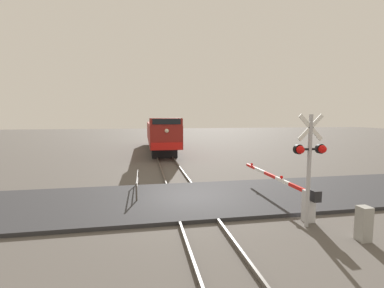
{
  "coord_description": "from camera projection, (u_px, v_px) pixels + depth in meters",
  "views": [
    {
      "loc": [
        -1.95,
        -11.96,
        3.9
      ],
      "look_at": [
        1.12,
        4.83,
        2.16
      ],
      "focal_mm": 24.89,
      "sensor_mm": 36.0,
      "label": 1
    }
  ],
  "objects": [
    {
      "name": "rail_track_left",
      "position": [
        172.0,
        200.0,
        12.31
      ],
      "size": [
        0.08,
        80.0,
        0.15
      ],
      "primitive_type": "cube",
      "color": "#59544C",
      "rests_on": "ground_plane"
    },
    {
      "name": "road_surface",
      "position": [
        187.0,
        199.0,
        12.44
      ],
      "size": [
        36.0,
        5.55,
        0.16
      ],
      "primitive_type": "cube",
      "color": "#2D2D30",
      "rests_on": "ground_plane"
    },
    {
      "name": "crossing_gate",
      "position": [
        295.0,
        193.0,
        10.78
      ],
      "size": [
        0.36,
        6.53,
        1.3
      ],
      "color": "silver",
      "rests_on": "ground_plane"
    },
    {
      "name": "guard_railing",
      "position": [
        137.0,
        182.0,
        13.44
      ],
      "size": [
        0.08,
        3.22,
        0.95
      ],
      "color": "#4C4742",
      "rests_on": "ground_plane"
    },
    {
      "name": "locomotive",
      "position": [
        161.0,
        134.0,
        30.8
      ],
      "size": [
        2.85,
        17.26,
        3.8
      ],
      "color": "black",
      "rests_on": "ground_plane"
    },
    {
      "name": "utility_cabinet",
      "position": [
        364.0,
        224.0,
        8.36
      ],
      "size": [
        0.36,
        0.37,
        1.11
      ],
      "primitive_type": "cube",
      "color": "#999993",
      "rests_on": "ground_plane"
    },
    {
      "name": "rail_track_right",
      "position": [
        202.0,
        198.0,
        12.57
      ],
      "size": [
        0.08,
        80.0,
        0.15
      ],
      "primitive_type": "cube",
      "color": "#59544C",
      "rests_on": "ground_plane"
    },
    {
      "name": "ground_plane",
      "position": [
        187.0,
        201.0,
        12.45
      ],
      "size": [
        160.0,
        160.0,
        0.0
      ],
      "primitive_type": "plane",
      "color": "#514C47"
    },
    {
      "name": "crossing_signal",
      "position": [
        310.0,
        158.0,
        9.24
      ],
      "size": [
        1.18,
        0.33,
        4.01
      ],
      "color": "#ADADB2",
      "rests_on": "ground_plane"
    }
  ]
}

